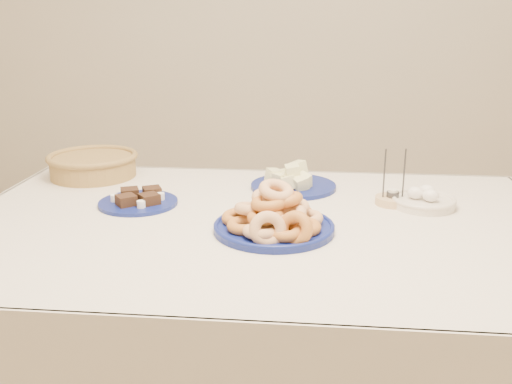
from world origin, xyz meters
TOP-DOWN VIEW (x-y plane):
  - dining_table at (0.00, 0.00)m, footprint 1.71×1.11m
  - donut_platter at (0.05, -0.08)m, footprint 0.35×0.35m
  - melon_plate at (0.08, 0.32)m, footprint 0.36×0.36m
  - brownie_plate at (-0.37, 0.11)m, footprint 0.32×0.32m
  - wicker_basket at (-0.63, 0.40)m, footprint 0.36×0.36m
  - candle_holder at (0.39, 0.19)m, footprint 0.12×0.12m
  - egg_bowl at (0.48, 0.17)m, footprint 0.24×0.24m

SIDE VIEW (x-z plane):
  - dining_table at x=0.00m, z-range 0.27..1.02m
  - brownie_plate at x=-0.37m, z-range 0.74..0.78m
  - candle_holder at x=0.39m, z-range 0.68..0.85m
  - egg_bowl at x=0.48m, z-range 0.74..0.80m
  - melon_plate at x=0.08m, z-range 0.72..0.82m
  - donut_platter at x=0.05m, z-range 0.71..0.86m
  - wicker_basket at x=-0.63m, z-range 0.75..0.84m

